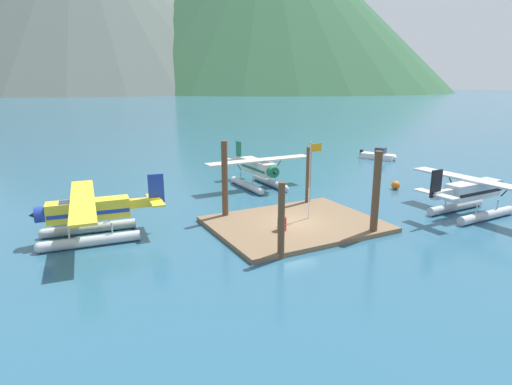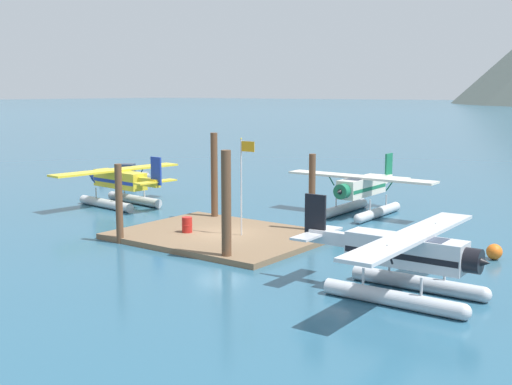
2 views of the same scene
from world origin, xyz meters
name	(u,v)px [view 2 (image 2 of 2)]	position (x,y,z in m)	size (l,w,h in m)	color
ground_plane	(221,238)	(0.00, 0.00, 0.00)	(1200.00, 1200.00, 0.00)	#285670
dock_platform	(221,236)	(0.00, 0.00, 0.15)	(11.08, 8.59, 0.30)	brown
piling_near_left	(119,204)	(-3.67, -4.18, 2.18)	(0.39, 0.39, 4.36)	brown
piling_near_right	(226,207)	(3.51, -3.78, 2.73)	(0.48, 0.48, 5.46)	brown
piling_far_left	(214,177)	(-3.57, 3.70, 2.82)	(0.44, 0.44, 5.65)	brown
piling_far_right	(312,195)	(3.64, 3.83, 2.35)	(0.39, 0.39, 4.71)	brown
flagpole	(243,175)	(1.40, 0.29, 3.71)	(0.95, 0.10, 5.42)	silver
fuel_drum	(187,225)	(-1.66, -0.97, 0.74)	(0.62, 0.62, 0.88)	#AD1E19
mooring_buoy	(494,252)	(13.87, 4.43, 0.39)	(0.78, 0.78, 0.78)	orange
seaplane_silver_stbd_aft	(406,260)	(12.86, -3.94, 1.58)	(7.98, 10.43, 3.84)	#B7BABF
seaplane_cream_bow_right	(361,192)	(3.05, 11.06, 1.58)	(10.41, 7.98, 3.84)	#B7BABF
seaplane_yellow_port_fwd	(120,184)	(-12.69, 3.88, 1.58)	(7.96, 10.49, 3.84)	#B7BABF
boat_grey_open_west	(126,175)	(-23.07, 13.92, 0.49)	(4.39, 3.42, 1.50)	gray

